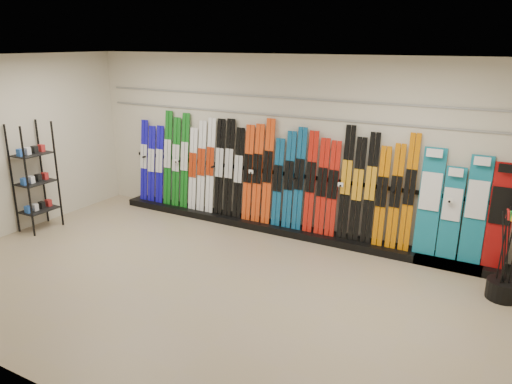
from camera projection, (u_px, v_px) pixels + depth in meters
The scene contains 12 objects.
floor at pixel (204, 284), 6.84m from camera, with size 8.00×8.00×0.00m, color tan.
back_wall at pixel (286, 145), 8.49m from camera, with size 8.00×8.00×0.00m, color beige.
left_wall at pixel (3, 148), 8.28m from camera, with size 5.00×5.00×0.00m, color beige.
ceiling at pixel (196, 58), 5.97m from camera, with size 8.00×8.00×0.00m, color silver.
ski_rack_base at pixel (291, 230), 8.62m from camera, with size 8.00×0.40×0.12m, color black.
skis at pixel (258, 175), 8.71m from camera, with size 5.37×0.23×1.83m.
snowboards at pixel (463, 210), 7.18m from camera, with size 1.28×0.25×1.60m.
accessory_rack at pixel (35, 177), 8.61m from camera, with size 0.40×0.60×1.89m, color black.
pole_bin at pixel (503, 289), 6.44m from camera, with size 0.43×0.43×0.25m, color black.
ski_poles at pixel (511, 256), 6.26m from camera, with size 0.38×0.34×1.18m.
slatwall_rail_0 at pixel (286, 116), 8.32m from camera, with size 7.60×0.02×0.03m, color gray.
slatwall_rail_1 at pixel (286, 98), 8.24m from camera, with size 7.60×0.02×0.03m, color gray.
Camera 1 is at (3.66, -5.03, 3.21)m, focal length 35.00 mm.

